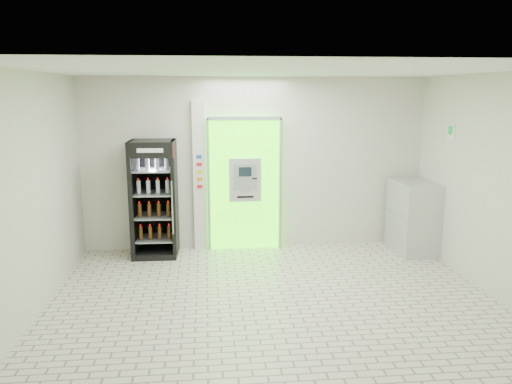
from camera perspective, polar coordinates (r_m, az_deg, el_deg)
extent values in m
plane|color=beige|center=(6.78, 2.06, -12.53)|extent=(6.00, 6.00, 0.00)
plane|color=beige|center=(8.76, -0.06, 3.25)|extent=(6.00, 0.00, 6.00)
plane|color=beige|center=(3.94, 7.14, -7.26)|extent=(6.00, 0.00, 6.00)
plane|color=beige|center=(6.62, -24.53, -0.52)|extent=(0.00, 5.00, 5.00)
plane|color=beige|center=(7.35, 26.02, 0.46)|extent=(0.00, 5.00, 5.00)
plane|color=white|center=(6.19, 2.27, 13.72)|extent=(6.00, 6.00, 0.00)
cube|color=#41FF0E|center=(8.74, -1.32, 0.89)|extent=(1.20, 0.12, 2.30)
cube|color=gray|center=(8.53, -1.32, 8.42)|extent=(1.28, 0.04, 0.06)
cube|color=gray|center=(8.64, -5.46, 0.72)|extent=(0.04, 0.04, 2.30)
cube|color=gray|center=(8.74, 2.83, 0.88)|extent=(0.04, 0.04, 2.30)
cube|color=black|center=(8.83, -0.63, -3.31)|extent=(0.62, 0.01, 0.67)
cube|color=black|center=(8.55, -3.61, 6.25)|extent=(0.22, 0.01, 0.18)
cube|color=#B9BCC1|center=(8.61, -1.27, 1.41)|extent=(0.55, 0.12, 0.75)
cube|color=black|center=(8.52, -1.24, 2.33)|extent=(0.22, 0.01, 0.16)
cube|color=gray|center=(8.57, -1.23, 0.48)|extent=(0.16, 0.01, 0.12)
cube|color=black|center=(8.55, -0.17, 1.55)|extent=(0.09, 0.01, 0.02)
cube|color=black|center=(8.60, -1.23, -0.57)|extent=(0.28, 0.01, 0.03)
cube|color=silver|center=(8.71, -6.47, 1.78)|extent=(0.22, 0.10, 2.60)
cube|color=#193FB2|center=(8.60, -6.52, 4.02)|extent=(0.09, 0.01, 0.06)
cube|color=red|center=(8.62, -6.50, 3.16)|extent=(0.09, 0.01, 0.06)
cube|color=yellow|center=(8.64, -6.48, 2.31)|extent=(0.09, 0.01, 0.06)
cube|color=orange|center=(8.66, -6.46, 1.46)|extent=(0.09, 0.01, 0.06)
cube|color=red|center=(8.68, -6.45, 0.62)|extent=(0.09, 0.01, 0.06)
cube|color=black|center=(8.52, -11.55, -0.77)|extent=(0.76, 0.69, 1.96)
cube|color=black|center=(8.82, -11.36, -0.35)|extent=(0.74, 0.08, 1.96)
cube|color=#AF0E09|center=(8.06, -12.03, 4.67)|extent=(0.72, 0.03, 0.23)
cube|color=white|center=(8.06, -12.03, 4.66)|extent=(0.41, 0.02, 0.07)
cube|color=black|center=(8.77, -11.31, -6.74)|extent=(0.76, 0.69, 0.10)
cylinder|color=gray|center=(8.17, -9.55, -1.79)|extent=(0.02, 0.02, 0.88)
cube|color=gray|center=(8.69, -11.37, -5.20)|extent=(0.64, 0.59, 0.02)
cube|color=gray|center=(8.59, -11.47, -2.69)|extent=(0.64, 0.59, 0.02)
cube|color=gray|center=(8.50, -11.58, -0.13)|extent=(0.64, 0.59, 0.02)
cube|color=gray|center=(8.43, -11.69, 2.48)|extent=(0.64, 0.59, 0.02)
cube|color=#B9BCC1|center=(9.03, 17.53, -2.74)|extent=(0.65, 0.95, 1.24)
cube|color=gray|center=(8.90, 15.70, -2.43)|extent=(0.04, 0.91, 0.01)
cube|color=white|center=(8.48, 21.39, 6.40)|extent=(0.02, 0.22, 0.26)
cube|color=#0C8B2F|center=(8.47, 21.33, 6.60)|extent=(0.00, 0.14, 0.14)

